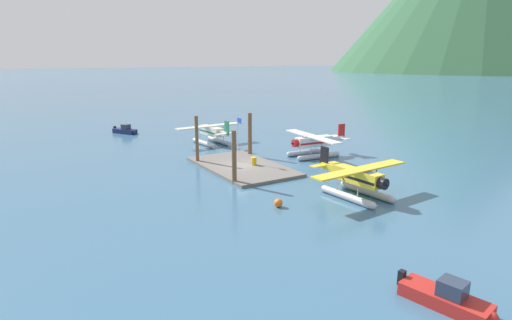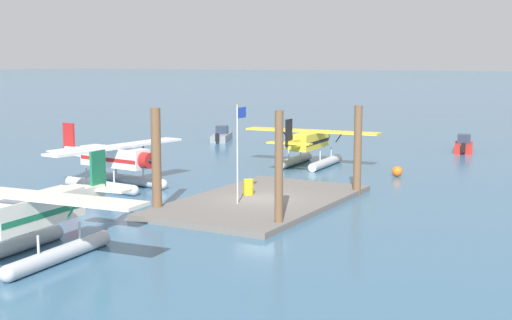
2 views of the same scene
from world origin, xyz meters
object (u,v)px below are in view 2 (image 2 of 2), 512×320
Objects in this scene: seaplane_white_bow_centre at (115,163)px; boat_red_open_se at (464,146)px; seaplane_cream_port_fwd at (33,220)px; flagpole at (239,141)px; mooring_buoy at (397,171)px; seaplane_yellow_stbd_fwd at (310,145)px; boat_grey_open_east at (222,136)px; fuel_drum at (248,187)px.

seaplane_white_bow_centre is 32.36m from boat_red_open_se.
seaplane_cream_port_fwd is 43.03m from boat_red_open_se.
flagpole reaches higher than boat_red_open_se.
seaplane_white_bow_centre is at bearing 152.48° from boat_red_open_se.
seaplane_yellow_stbd_fwd is at bearing 77.65° from mooring_buoy.
seaplane_white_bow_centre is at bearing -162.59° from boat_grey_open_east.
boat_red_open_se is at bearing -9.63° from flagpole.
seaplane_white_bow_centre is 26.53m from boat_grey_open_east.
seaplane_white_bow_centre is 2.17× the size of boat_red_open_se.
seaplane_yellow_stbd_fwd is at bearing 150.30° from boat_red_open_se.
seaplane_yellow_stbd_fwd is at bearing -126.89° from boat_grey_open_east.
fuel_drum is at bearing 157.86° from mooring_buoy.
seaplane_cream_port_fwd is at bearing 169.19° from flagpole.
flagpole reaches higher than fuel_drum.
mooring_buoy is 0.15× the size of boat_grey_open_east.
flagpole is 3.74m from fuel_drum.
seaplane_white_bow_centre reaches higher than fuel_drum.
seaplane_white_bow_centre is (-12.70, 13.98, 1.22)m from mooring_buoy.
fuel_drum is 29.92m from boat_grey_open_east.
flagpole is at bearing 170.37° from boat_red_open_se.
fuel_drum is 12.96m from mooring_buoy.
boat_red_open_se is at bearing -9.97° from seaplane_cream_port_fwd.
seaplane_white_bow_centre is (1.58, 9.81, -2.04)m from flagpole.
seaplane_cream_port_fwd is 41.94m from boat_grey_open_east.
seaplane_white_bow_centre is 2.26× the size of boat_grey_open_east.
mooring_buoy is at bearing -47.74° from seaplane_white_bow_centre.
boat_red_open_se is (15.98, -0.96, 0.13)m from mooring_buoy.
fuel_drum is 0.08× the size of seaplane_yellow_stbd_fwd.
seaplane_yellow_stbd_fwd reaches higher than mooring_buoy.
boat_red_open_se reaches higher than mooring_buoy.
seaplane_white_bow_centre is at bearing 80.84° from flagpole.
boat_red_open_se is (14.39, -8.21, -1.09)m from seaplane_yellow_stbd_fwd.
boat_grey_open_east is 0.96× the size of boat_red_open_se.
seaplane_yellow_stbd_fwd and seaplane_cream_port_fwd have the same top height.
seaplane_yellow_stbd_fwd is 16.61m from boat_red_open_se.
mooring_buoy is 0.07× the size of seaplane_yellow_stbd_fwd.
boat_grey_open_east is at bearing 60.12° from mooring_buoy.
boat_red_open_se is at bearing -81.57° from boat_grey_open_east.
boat_grey_open_east is (25.30, 7.93, -1.09)m from seaplane_white_bow_centre.
seaplane_white_bow_centre is (-0.70, 9.10, 0.84)m from fuel_drum.
boat_grey_open_east is (11.01, 14.66, -1.09)m from seaplane_yellow_stbd_fwd.
seaplane_yellow_stbd_fwd is at bearing -25.22° from seaplane_white_bow_centre.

